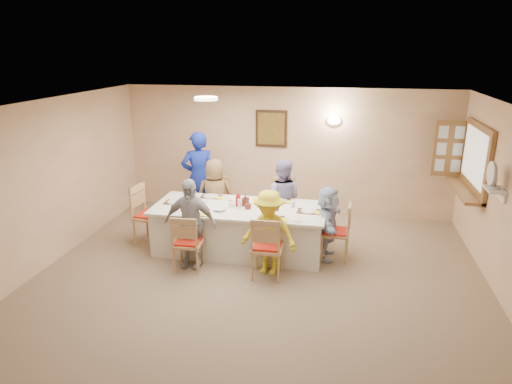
% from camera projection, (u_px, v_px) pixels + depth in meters
% --- Properties ---
extents(ground, '(7.00, 7.00, 0.00)m').
position_uv_depth(ground, '(251.00, 298.00, 6.12)').
color(ground, '#90765B').
extents(room_walls, '(7.00, 7.00, 7.00)m').
position_uv_depth(room_walls, '(250.00, 191.00, 5.66)').
color(room_walls, tan).
rests_on(room_walls, ground).
extents(wall_picture, '(0.62, 0.05, 0.72)m').
position_uv_depth(wall_picture, '(271.00, 129.00, 8.90)').
color(wall_picture, '#3C2515').
rests_on(wall_picture, room_walls).
extents(wall_sconce, '(0.26, 0.09, 0.18)m').
position_uv_depth(wall_sconce, '(334.00, 120.00, 8.60)').
color(wall_sconce, white).
rests_on(wall_sconce, room_walls).
extents(ceiling_light, '(0.36, 0.36, 0.05)m').
position_uv_depth(ceiling_light, '(206.00, 98.00, 6.96)').
color(ceiling_light, white).
rests_on(ceiling_light, room_walls).
extents(serving_hatch, '(0.06, 1.50, 1.15)m').
position_uv_depth(serving_hatch, '(476.00, 159.00, 7.32)').
color(serving_hatch, olive).
rests_on(serving_hatch, room_walls).
extents(hatch_sill, '(0.30, 1.50, 0.05)m').
position_uv_depth(hatch_sill, '(464.00, 190.00, 7.50)').
color(hatch_sill, olive).
rests_on(hatch_sill, room_walls).
extents(shutter_door, '(0.55, 0.04, 1.00)m').
position_uv_depth(shutter_door, '(449.00, 149.00, 8.08)').
color(shutter_door, olive).
rests_on(shutter_door, room_walls).
extents(fan_shelf, '(0.22, 0.36, 0.03)m').
position_uv_depth(fan_shelf, '(495.00, 189.00, 6.10)').
color(fan_shelf, white).
rests_on(fan_shelf, room_walls).
extents(desk_fan, '(0.30, 0.30, 0.28)m').
position_uv_depth(desk_fan, '(494.00, 179.00, 6.06)').
color(desk_fan, '#A5A5A8').
rests_on(desk_fan, fan_shelf).
extents(dining_table, '(2.78, 1.18, 0.76)m').
position_uv_depth(dining_table, '(239.00, 229.00, 7.46)').
color(dining_table, beige).
rests_on(dining_table, ground).
extents(chair_back_left, '(0.50, 0.50, 0.98)m').
position_uv_depth(chair_back_left, '(217.00, 204.00, 8.29)').
color(chair_back_left, tan).
rests_on(chair_back_left, ground).
extents(chair_back_right, '(0.53, 0.53, 1.01)m').
position_uv_depth(chair_back_right, '(283.00, 208.00, 8.06)').
color(chair_back_right, tan).
rests_on(chair_back_right, ground).
extents(chair_front_left, '(0.45, 0.45, 0.90)m').
position_uv_depth(chair_front_left, '(188.00, 242.00, 6.80)').
color(chair_front_left, tan).
rests_on(chair_front_left, ground).
extents(chair_front_right, '(0.47, 0.47, 0.96)m').
position_uv_depth(chair_front_right, '(267.00, 246.00, 6.57)').
color(chair_front_right, tan).
rests_on(chair_front_right, ground).
extents(chair_left_end, '(0.54, 0.54, 1.02)m').
position_uv_depth(chair_left_end, '(150.00, 215.00, 7.71)').
color(chair_left_end, tan).
rests_on(chair_left_end, ground).
extents(chair_right_end, '(0.47, 0.47, 0.92)m').
position_uv_depth(chair_right_end, '(336.00, 231.00, 7.15)').
color(chair_right_end, tan).
rests_on(chair_right_end, ground).
extents(diner_back_left, '(0.83, 0.68, 1.36)m').
position_uv_depth(diner_back_left, '(215.00, 196.00, 8.12)').
color(diner_back_left, brown).
rests_on(diner_back_left, ground).
extents(diner_back_right, '(0.77, 0.64, 1.41)m').
position_uv_depth(diner_back_right, '(282.00, 199.00, 7.89)').
color(diner_back_right, '#918ABE').
rests_on(diner_back_right, ground).
extents(diner_front_left, '(0.84, 0.39, 1.39)m').
position_uv_depth(diner_front_left, '(190.00, 223.00, 6.84)').
color(diner_front_left, '#A6A6A6').
rests_on(diner_front_left, ground).
extents(diner_front_right, '(0.97, 0.72, 1.28)m').
position_uv_depth(diner_front_right, '(269.00, 233.00, 6.64)').
color(diner_front_right, yellow).
rests_on(diner_front_right, ground).
extents(diner_right_end, '(1.12, 0.43, 1.18)m').
position_uv_depth(diner_right_end, '(328.00, 223.00, 7.14)').
color(diner_right_end, '#AEC1E3').
rests_on(diner_right_end, ground).
extents(caregiver, '(0.97, 0.92, 1.75)m').
position_uv_depth(caregiver, '(199.00, 177.00, 8.58)').
color(caregiver, '#132598').
rests_on(caregiver, ground).
extents(placemat_fl, '(0.35, 0.26, 0.01)m').
position_uv_depth(placemat_fl, '(195.00, 213.00, 7.06)').
color(placemat_fl, '#472B19').
rests_on(placemat_fl, dining_table).
extents(plate_fl, '(0.25, 0.25, 0.02)m').
position_uv_depth(plate_fl, '(195.00, 213.00, 7.06)').
color(plate_fl, white).
rests_on(plate_fl, dining_table).
extents(napkin_fl, '(0.15, 0.15, 0.01)m').
position_uv_depth(napkin_fl, '(206.00, 215.00, 6.98)').
color(napkin_fl, yellow).
rests_on(napkin_fl, dining_table).
extents(placemat_fr, '(0.37, 0.28, 0.01)m').
position_uv_depth(placemat_fr, '(272.00, 218.00, 6.84)').
color(placemat_fr, '#472B19').
rests_on(placemat_fr, dining_table).
extents(plate_fr, '(0.25, 0.25, 0.02)m').
position_uv_depth(plate_fr, '(272.00, 218.00, 6.84)').
color(plate_fr, white).
rests_on(plate_fr, dining_table).
extents(napkin_fr, '(0.14, 0.14, 0.01)m').
position_uv_depth(napkin_fr, '(283.00, 220.00, 6.76)').
color(napkin_fr, yellow).
rests_on(napkin_fr, dining_table).
extents(placemat_bl, '(0.34, 0.26, 0.01)m').
position_uv_depth(placemat_bl, '(211.00, 197.00, 7.85)').
color(placemat_bl, '#472B19').
rests_on(placemat_bl, dining_table).
extents(plate_bl, '(0.26, 0.26, 0.02)m').
position_uv_depth(plate_bl, '(211.00, 196.00, 7.85)').
color(plate_bl, white).
rests_on(plate_bl, dining_table).
extents(napkin_bl, '(0.13, 0.13, 0.01)m').
position_uv_depth(napkin_bl, '(220.00, 198.00, 7.77)').
color(napkin_bl, yellow).
rests_on(napkin_bl, dining_table).
extents(placemat_br, '(0.35, 0.26, 0.01)m').
position_uv_depth(placemat_br, '(280.00, 201.00, 7.63)').
color(placemat_br, '#472B19').
rests_on(placemat_br, dining_table).
extents(plate_br, '(0.23, 0.23, 0.01)m').
position_uv_depth(plate_br, '(280.00, 200.00, 7.63)').
color(plate_br, white).
rests_on(plate_br, dining_table).
extents(napkin_br, '(0.13, 0.13, 0.01)m').
position_uv_depth(napkin_br, '(290.00, 202.00, 7.55)').
color(napkin_br, yellow).
rests_on(napkin_br, dining_table).
extents(placemat_le, '(0.34, 0.25, 0.01)m').
position_uv_depth(placemat_le, '(175.00, 202.00, 7.55)').
color(placemat_le, '#472B19').
rests_on(placemat_le, dining_table).
extents(plate_le, '(0.24, 0.24, 0.01)m').
position_uv_depth(plate_le, '(175.00, 202.00, 7.55)').
color(plate_le, white).
rests_on(plate_le, dining_table).
extents(napkin_le, '(0.14, 0.14, 0.01)m').
position_uv_depth(napkin_le, '(184.00, 204.00, 7.47)').
color(napkin_le, yellow).
rests_on(napkin_le, dining_table).
extents(placemat_re, '(0.36, 0.27, 0.01)m').
position_uv_depth(placemat_re, '(309.00, 211.00, 7.14)').
color(placemat_re, '#472B19').
rests_on(placemat_re, dining_table).
extents(plate_re, '(0.25, 0.25, 0.02)m').
position_uv_depth(plate_re, '(309.00, 211.00, 7.14)').
color(plate_re, white).
rests_on(plate_re, dining_table).
extents(napkin_re, '(0.15, 0.15, 0.01)m').
position_uv_depth(napkin_re, '(320.00, 213.00, 7.06)').
color(napkin_re, yellow).
rests_on(napkin_re, dining_table).
extents(teacup_a, '(0.17, 0.17, 0.09)m').
position_uv_depth(teacup_a, '(185.00, 207.00, 7.20)').
color(teacup_a, white).
rests_on(teacup_a, dining_table).
extents(teacup_b, '(0.12, 0.12, 0.09)m').
position_uv_depth(teacup_b, '(270.00, 196.00, 7.75)').
color(teacup_b, white).
rests_on(teacup_b, dining_table).
extents(bowl_a, '(0.23, 0.23, 0.05)m').
position_uv_depth(bowl_a, '(220.00, 209.00, 7.17)').
color(bowl_a, white).
rests_on(bowl_a, dining_table).
extents(bowl_b, '(0.27, 0.27, 0.06)m').
position_uv_depth(bowl_b, '(266.00, 201.00, 7.53)').
color(bowl_b, white).
rests_on(bowl_b, dining_table).
extents(condiment_ketchup, '(0.12, 0.12, 0.25)m').
position_uv_depth(condiment_ketchup, '(238.00, 199.00, 7.34)').
color(condiment_ketchup, '#B6140F').
rests_on(condiment_ketchup, dining_table).
extents(condiment_brown, '(0.15, 0.15, 0.20)m').
position_uv_depth(condiment_brown, '(246.00, 200.00, 7.38)').
color(condiment_brown, '#592017').
rests_on(condiment_brown, dining_table).
extents(condiment_malt, '(0.19, 0.19, 0.14)m').
position_uv_depth(condiment_malt, '(248.00, 205.00, 7.24)').
color(condiment_malt, '#592017').
rests_on(condiment_malt, dining_table).
extents(drinking_glass, '(0.06, 0.06, 0.10)m').
position_uv_depth(drinking_glass, '(231.00, 202.00, 7.41)').
color(drinking_glass, silver).
rests_on(drinking_glass, dining_table).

